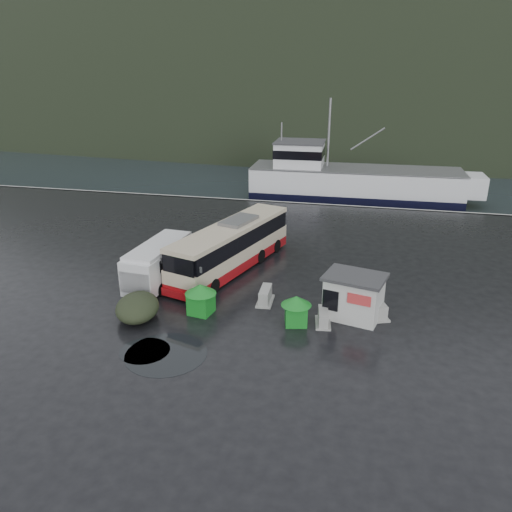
% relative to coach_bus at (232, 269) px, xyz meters
% --- Properties ---
extents(ground, '(160.00, 160.00, 0.00)m').
position_rel_coach_bus_xyz_m(ground, '(-0.96, -3.64, 0.00)').
color(ground, black).
rests_on(ground, ground).
extents(harbor_water, '(300.00, 180.00, 0.02)m').
position_rel_coach_bus_xyz_m(harbor_water, '(-0.96, 106.36, 0.00)').
color(harbor_water, black).
rests_on(harbor_water, ground).
extents(quay_edge, '(160.00, 0.60, 1.50)m').
position_rel_coach_bus_xyz_m(quay_edge, '(-0.96, 16.36, 0.00)').
color(quay_edge, '#999993').
rests_on(quay_edge, ground).
extents(headland, '(780.00, 540.00, 570.00)m').
position_rel_coach_bus_xyz_m(headland, '(9.04, 246.36, 0.00)').
color(headland, black).
rests_on(headland, ground).
extents(coach_bus, '(5.80, 11.11, 3.04)m').
position_rel_coach_bus_xyz_m(coach_bus, '(0.00, 0.00, 0.00)').
color(coach_bus, beige).
rests_on(coach_bus, ground).
extents(white_van, '(2.48, 5.88, 2.39)m').
position_rel_coach_bus_xyz_m(white_van, '(-3.56, -2.82, 0.00)').
color(white_van, silver).
rests_on(white_van, ground).
extents(waste_bin_left, '(1.29, 1.29, 1.50)m').
position_rel_coach_bus_xyz_m(waste_bin_left, '(4.91, -6.11, 0.00)').
color(waste_bin_left, '#178122').
rests_on(waste_bin_left, ground).
extents(waste_bin_right, '(1.33, 1.33, 1.61)m').
position_rel_coach_bus_xyz_m(waste_bin_right, '(0.01, -6.04, 0.00)').
color(waste_bin_right, '#178122').
rests_on(waste_bin_right, ground).
extents(dome_tent, '(2.90, 3.47, 1.17)m').
position_rel_coach_bus_xyz_m(dome_tent, '(-2.93, -7.23, 0.00)').
color(dome_tent, '#252D1B').
rests_on(dome_tent, ground).
extents(ticket_kiosk, '(3.36, 2.85, 2.27)m').
position_rel_coach_bus_xyz_m(ticket_kiosk, '(7.60, -4.75, 0.00)').
color(ticket_kiosk, silver).
rests_on(ticket_kiosk, ground).
extents(jersey_barrier_a, '(0.87, 1.65, 0.81)m').
position_rel_coach_bus_xyz_m(jersey_barrier_a, '(2.97, -4.11, 0.00)').
color(jersey_barrier_a, '#999993').
rests_on(jersey_barrier_a, ground).
extents(jersey_barrier_b, '(0.92, 1.54, 0.73)m').
position_rel_coach_bus_xyz_m(jersey_barrier_b, '(6.22, -5.82, 0.00)').
color(jersey_barrier_b, '#999993').
rests_on(jersey_barrier_b, ground).
extents(jersey_barrier_c, '(1.37, 1.84, 0.83)m').
position_rel_coach_bus_xyz_m(jersey_barrier_c, '(8.80, -4.36, 0.00)').
color(jersey_barrier_c, '#999993').
rests_on(jersey_barrier_c, ground).
extents(fishing_trawler, '(25.35, 5.95, 10.11)m').
position_rel_coach_bus_xyz_m(fishing_trawler, '(6.60, 24.34, 0.00)').
color(fishing_trawler, silver).
rests_on(fishing_trawler, ground).
extents(puddles, '(4.00, 3.65, 0.01)m').
position_rel_coach_bus_xyz_m(puddles, '(-0.56, -10.08, 0.01)').
color(puddles, black).
rests_on(puddles, ground).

